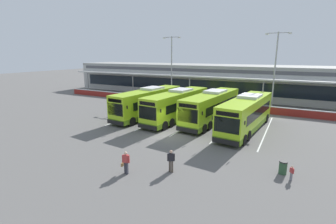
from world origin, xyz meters
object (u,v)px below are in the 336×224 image
(coach_bus_centre, at_px, (212,108))
(litter_bin, at_px, (283,167))
(coach_bus_left_centre, at_px, (177,106))
(coach_bus_leftmost, at_px, (148,103))
(lamp_post_west, at_px, (172,65))
(lamp_post_centre, at_px, (275,67))
(pedestrian_child, at_px, (292,172))
(pedestrian_with_handbag, at_px, (126,162))
(pedestrian_in_dark_coat, at_px, (171,160))
(coach_bus_right_centre, at_px, (246,114))

(coach_bus_centre, xyz_separation_m, litter_bin, (8.55, -10.55, -1.32))
(coach_bus_left_centre, bearing_deg, coach_bus_leftmost, -176.63)
(lamp_post_west, xyz_separation_m, lamp_post_centre, (16.54, -0.97, 0.00))
(coach_bus_centre, bearing_deg, pedestrian_child, -51.01)
(pedestrian_with_handbag, xyz_separation_m, lamp_post_centre, (6.96, 24.80, 5.43))
(coach_bus_leftmost, bearing_deg, coach_bus_left_centre, 3.37)
(coach_bus_left_centre, distance_m, coach_bus_centre, 4.26)
(lamp_post_centre, relative_size, litter_bin, 11.83)
(pedestrian_in_dark_coat, bearing_deg, coach_bus_leftmost, 127.77)
(coach_bus_right_centre, distance_m, lamp_post_centre, 11.79)
(coach_bus_leftmost, xyz_separation_m, coach_bus_left_centre, (4.09, 0.24, 0.00))
(lamp_post_centre, bearing_deg, coach_bus_centre, -122.68)
(pedestrian_in_dark_coat, bearing_deg, pedestrian_child, 19.40)
(coach_bus_centre, bearing_deg, pedestrian_in_dark_coat, -83.44)
(pedestrian_in_dark_coat, relative_size, lamp_post_west, 0.15)
(lamp_post_west, bearing_deg, pedestrian_with_handbag, -69.61)
(pedestrian_child, height_order, lamp_post_west, lamp_post_west)
(coach_bus_centre, distance_m, pedestrian_with_handbag, 15.63)
(pedestrian_with_handbag, xyz_separation_m, lamp_post_west, (-9.58, 25.77, 5.43))
(pedestrian_child, bearing_deg, coach_bus_left_centre, 142.14)
(pedestrian_child, relative_size, lamp_post_centre, 0.09)
(coach_bus_left_centre, relative_size, pedestrian_child, 12.28)
(coach_bus_right_centre, relative_size, pedestrian_in_dark_coat, 7.62)
(coach_bus_centre, relative_size, coach_bus_right_centre, 1.00)
(coach_bus_left_centre, xyz_separation_m, lamp_post_west, (-6.46, 11.14, 4.50))
(lamp_post_centre, bearing_deg, coach_bus_left_centre, -134.73)
(pedestrian_in_dark_coat, height_order, pedestrian_child, pedestrian_in_dark_coat)
(pedestrian_child, bearing_deg, lamp_post_west, 132.59)
(pedestrian_with_handbag, relative_size, lamp_post_centre, 0.15)
(coach_bus_leftmost, height_order, litter_bin, coach_bus_leftmost)
(coach_bus_left_centre, distance_m, lamp_post_centre, 15.01)
(pedestrian_with_handbag, height_order, litter_bin, pedestrian_with_handbag)
(coach_bus_leftmost, relative_size, pedestrian_in_dark_coat, 7.62)
(coach_bus_leftmost, distance_m, coach_bus_centre, 8.33)
(coach_bus_centre, relative_size, lamp_post_centre, 1.12)
(pedestrian_with_handbag, bearing_deg, pedestrian_child, 23.09)
(coach_bus_leftmost, bearing_deg, pedestrian_in_dark_coat, -52.23)
(pedestrian_with_handbag, distance_m, pedestrian_in_dark_coat, 3.12)
(coach_bus_left_centre, height_order, pedestrian_child, coach_bus_left_centre)
(coach_bus_leftmost, xyz_separation_m, pedestrian_child, (17.35, -10.07, -1.24))
(pedestrian_in_dark_coat, height_order, lamp_post_centre, lamp_post_centre)
(coach_bus_leftmost, xyz_separation_m, lamp_post_centre, (14.17, 10.41, 4.50))
(coach_bus_left_centre, xyz_separation_m, pedestrian_with_handbag, (3.12, -14.63, -0.93))
(coach_bus_centre, distance_m, lamp_post_centre, 11.86)
(coach_bus_right_centre, xyz_separation_m, lamp_post_west, (-14.98, 11.75, 4.50))
(coach_bus_centre, xyz_separation_m, lamp_post_west, (-10.61, 10.20, 4.50))
(lamp_post_centre, distance_m, litter_bin, 20.79)
(pedestrian_with_handbag, bearing_deg, coach_bus_left_centre, 102.04)
(coach_bus_centre, height_order, pedestrian_in_dark_coat, coach_bus_centre)
(lamp_post_west, distance_m, litter_bin, 28.84)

